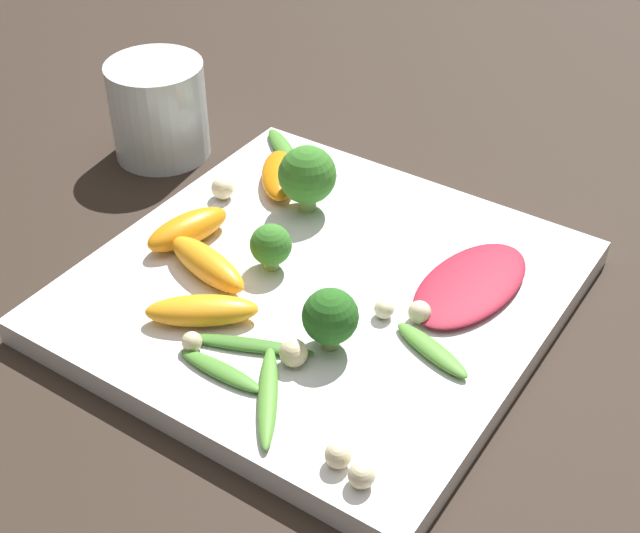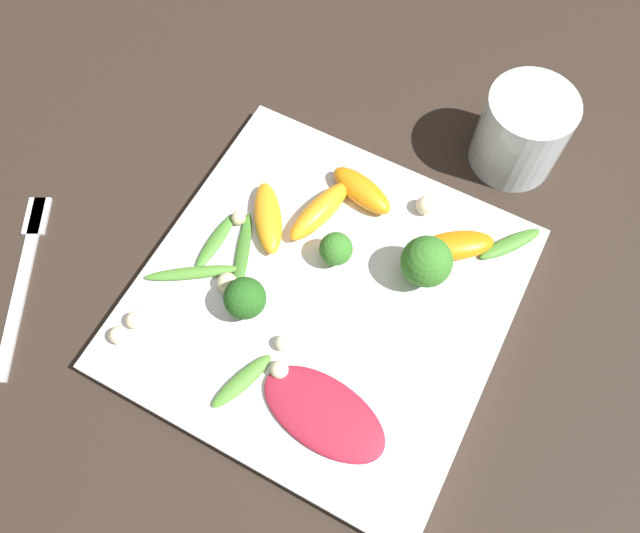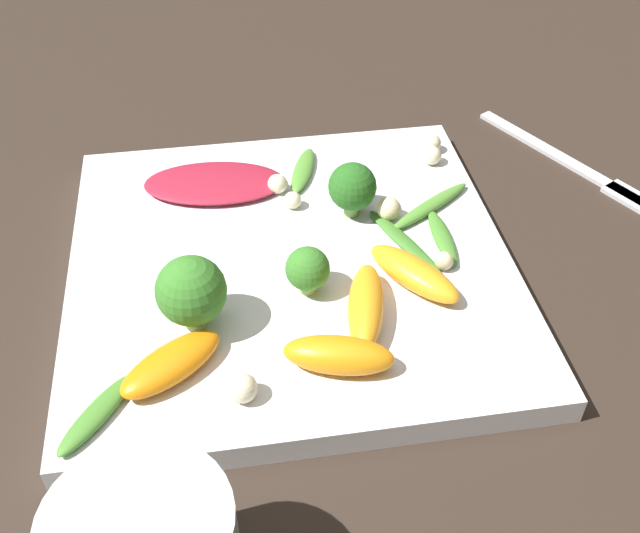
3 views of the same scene
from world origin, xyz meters
name	(u,v)px [view 2 (image 2 of 3)]	position (x,y,z in m)	size (l,w,h in m)	color
ground_plane	(324,303)	(0.00, 0.00, 0.00)	(2.40, 2.40, 0.00)	#2D231C
plate	(324,299)	(0.00, 0.00, 0.01)	(0.30, 0.30, 0.02)	white
drinking_glass	(522,132)	(-0.22, 0.09, 0.04)	(0.08, 0.08, 0.08)	silver
fork	(25,263)	(0.09, -0.26, 0.00)	(0.16, 0.10, 0.01)	silver
radicchio_leaf_0	(324,413)	(0.09, 0.05, 0.02)	(0.07, 0.11, 0.01)	maroon
orange_segment_0	(319,211)	(-0.07, -0.04, 0.03)	(0.08, 0.04, 0.02)	orange
orange_segment_1	(362,190)	(-0.10, -0.02, 0.03)	(0.04, 0.07, 0.02)	orange
orange_segment_2	(268,218)	(-0.04, -0.08, 0.03)	(0.07, 0.06, 0.02)	orange
orange_segment_3	(456,245)	(-0.09, 0.08, 0.03)	(0.06, 0.07, 0.02)	orange
broccoli_floret_0	(336,249)	(-0.04, -0.01, 0.04)	(0.03, 0.03, 0.03)	#84AD5B
broccoli_floret_1	(426,262)	(-0.06, 0.07, 0.05)	(0.04, 0.04, 0.05)	#84AD5B
broccoli_floret_2	(245,298)	(0.04, -0.05, 0.04)	(0.04, 0.04, 0.04)	#7A9E51
arugula_sprig_0	(510,244)	(-0.12, 0.12, 0.02)	(0.06, 0.05, 0.01)	#47842D
arugula_sprig_1	(240,258)	(0.00, -0.08, 0.02)	(0.08, 0.04, 0.01)	#3D7528
arugula_sprig_2	(192,273)	(0.04, -0.11, 0.02)	(0.06, 0.07, 0.01)	#518E33
arugula_sprig_3	(218,238)	(0.00, -0.11, 0.02)	(0.06, 0.01, 0.01)	#47842D
arugula_sprig_4	(242,381)	(0.10, -0.02, 0.02)	(0.06, 0.03, 0.01)	#518E33
macadamia_nut_0	(283,343)	(0.06, -0.01, 0.03)	(0.01, 0.01, 0.01)	beige
macadamia_nut_1	(118,335)	(0.11, -0.13, 0.03)	(0.01, 0.01, 0.01)	beige
macadamia_nut_2	(426,205)	(-0.12, 0.04, 0.03)	(0.02, 0.02, 0.02)	beige
macadamia_nut_3	(227,282)	(0.03, -0.08, 0.03)	(0.02, 0.02, 0.02)	beige
macadamia_nut_4	(135,320)	(0.10, -0.13, 0.03)	(0.02, 0.02, 0.02)	beige
macadamia_nut_5	(275,367)	(0.08, 0.00, 0.03)	(0.02, 0.02, 0.02)	beige
macadamia_nut_6	(239,218)	(-0.03, -0.10, 0.03)	(0.01, 0.01, 0.01)	beige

